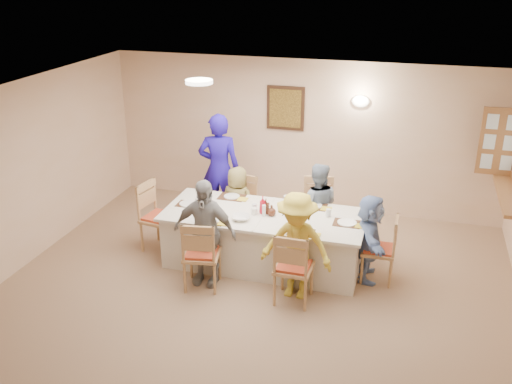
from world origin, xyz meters
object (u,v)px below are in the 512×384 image
(chair_left_end, at_px, (160,217))
(diner_front_left, at_px, (205,232))
(diner_back_left, at_px, (237,203))
(caregiver, at_px, (219,169))
(condiment_ketchup, at_px, (263,205))
(diner_front_right, at_px, (297,246))
(chair_back_right, at_px, (318,213))
(chair_right_end, at_px, (379,249))
(chair_back_left, at_px, (240,206))
(chair_front_left, at_px, (202,253))
(diner_right_end, at_px, (369,238))
(dining_table, at_px, (264,239))
(diner_back_right, at_px, (317,206))
(chair_front_right, at_px, (294,266))

(chair_left_end, xyz_separation_m, diner_front_left, (0.95, -0.68, 0.21))
(diner_back_left, distance_m, caregiver, 0.73)
(chair_left_end, height_order, diner_front_left, diner_front_left)
(condiment_ketchup, bearing_deg, diner_front_right, -47.79)
(chair_back_right, relative_size, chair_right_end, 1.10)
(chair_back_left, bearing_deg, chair_front_left, -79.68)
(diner_right_end, bearing_deg, chair_front_left, 103.93)
(chair_front_left, bearing_deg, chair_right_end, -169.78)
(chair_right_end, bearing_deg, diner_front_right, -54.27)
(chair_back_right, bearing_deg, chair_right_end, -51.02)
(chair_front_left, xyz_separation_m, caregiver, (-0.45, 1.95, 0.41))
(chair_back_right, xyz_separation_m, chair_front_left, (-1.20, -1.60, -0.02))
(chair_back_left, relative_size, diner_front_right, 0.65)
(diner_front_left, bearing_deg, diner_back_left, 90.73)
(diner_front_right, bearing_deg, diner_back_left, 135.58)
(chair_back_right, height_order, caregiver, caregiver)
(dining_table, bearing_deg, chair_right_end, 0.00)
(diner_back_right, xyz_separation_m, condiment_ketchup, (-0.62, -0.67, 0.23))
(diner_right_end, bearing_deg, chair_left_end, 82.32)
(diner_back_right, height_order, diner_right_end, diner_back_right)
(chair_back_right, relative_size, diner_front_right, 0.72)
(chair_front_right, bearing_deg, diner_front_left, -4.90)
(chair_back_left, bearing_deg, diner_front_right, -40.65)
(dining_table, bearing_deg, diner_right_end, 0.00)
(dining_table, xyz_separation_m, chair_back_right, (0.60, 0.80, 0.12))
(dining_table, height_order, diner_right_end, diner_right_end)
(chair_back_left, bearing_deg, chair_right_end, -10.09)
(diner_back_left, xyz_separation_m, diner_front_left, (0.00, -1.36, 0.15))
(chair_right_end, distance_m, condiment_ketchup, 1.63)
(caregiver, bearing_deg, chair_front_right, 118.63)
(chair_front_left, height_order, diner_front_left, diner_front_left)
(caregiver, bearing_deg, chair_left_end, 54.89)
(diner_back_left, bearing_deg, condiment_ketchup, 139.08)
(diner_back_right, height_order, diner_front_right, diner_front_right)
(chair_left_end, bearing_deg, diner_right_end, -80.78)
(chair_back_right, distance_m, chair_front_right, 1.60)
(chair_back_left, height_order, diner_front_left, diner_front_left)
(chair_left_end, distance_m, chair_right_end, 3.10)
(diner_back_right, xyz_separation_m, diner_front_right, (0.00, -1.36, 0.05))
(chair_left_end, bearing_deg, dining_table, -80.78)
(chair_back_left, xyz_separation_m, diner_back_right, (1.20, -0.12, 0.20))
(diner_back_left, bearing_deg, diner_right_end, 169.88)
(chair_front_left, height_order, chair_front_right, same)
(chair_left_end, xyz_separation_m, diner_back_left, (0.95, 0.68, 0.05))
(chair_back_left, relative_size, chair_right_end, 1.00)
(dining_table, relative_size, chair_left_end, 2.68)
(diner_back_left, bearing_deg, diner_front_left, 98.49)
(diner_front_left, height_order, caregiver, caregiver)
(dining_table, relative_size, chair_front_right, 2.82)
(dining_table, bearing_deg, chair_left_end, 180.00)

